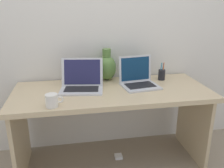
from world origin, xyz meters
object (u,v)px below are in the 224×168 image
laptop_right (138,78)px  green_vase (107,67)px  coffee_mug (52,101)px  laptop_left (82,81)px  power_brick (118,156)px  pen_cup (162,74)px

laptop_right → green_vase: green_vase is taller
coffee_mug → laptop_left: bearing=55.7°
coffee_mug → green_vase: bearing=49.1°
green_vase → power_brick: 0.87m
laptop_left → coffee_mug: (-0.23, -0.34, -0.02)m
power_brick → laptop_right: bearing=12.3°
green_vase → power_brick: size_ratio=4.23×
pen_cup → power_brick: pen_cup is taller
laptop_left → coffee_mug: laptop_left is taller
pen_cup → power_brick: (-0.44, -0.15, -0.76)m
laptop_left → pen_cup: size_ratio=2.29×
green_vase → laptop_right: bearing=-39.8°
power_brick → laptop_left: bearing=174.7°
laptop_left → laptop_right: 0.49m
laptop_left → laptop_right: (0.49, 0.01, -0.00)m
green_vase → pen_cup: bearing=-10.7°
laptop_right → laptop_left: bearing=-179.0°
laptop_left → power_brick: 0.83m
pen_cup → power_brick: bearing=-161.5°
green_vase → coffee_mug: (-0.48, -0.55, -0.08)m
laptop_right → coffee_mug: (-0.72, -0.35, -0.02)m
laptop_right → pen_cup: size_ratio=2.01×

